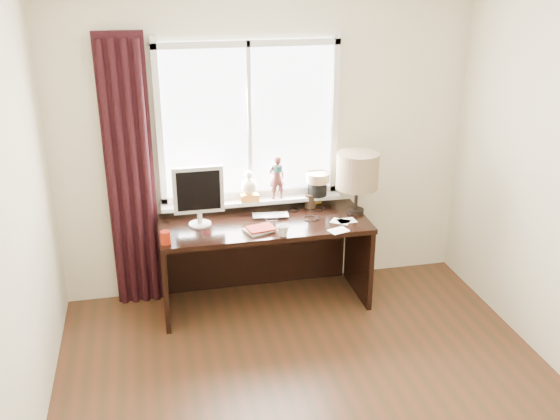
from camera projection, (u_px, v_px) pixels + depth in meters
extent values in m
cube|color=beige|center=(267.00, 144.00, 5.22)|extent=(3.50, 0.00, 2.60)
imported|color=silver|center=(271.00, 216.00, 5.16)|extent=(0.32, 0.22, 0.02)
imported|color=white|center=(283.00, 230.00, 4.80)|extent=(0.13, 0.13, 0.09)
cylinder|color=maroon|center=(166.00, 238.00, 4.66)|extent=(0.08, 0.08, 0.10)
cube|color=white|center=(249.00, 122.00, 5.10)|extent=(1.40, 0.02, 1.30)
cube|color=silver|center=(251.00, 194.00, 5.31)|extent=(1.50, 0.05, 0.05)
cube|color=silver|center=(248.00, 44.00, 4.84)|extent=(1.50, 0.05, 0.05)
cube|color=silver|center=(159.00, 127.00, 4.93)|extent=(0.05, 0.05, 1.40)
cube|color=silver|center=(335.00, 118.00, 5.22)|extent=(0.05, 0.05, 1.40)
cube|color=silver|center=(249.00, 122.00, 5.08)|extent=(0.03, 0.05, 1.30)
cube|color=silver|center=(252.00, 200.00, 5.28)|extent=(1.52, 0.18, 0.03)
cylinder|color=#70000B|center=(201.00, 188.00, 5.13)|extent=(0.15, 0.15, 0.27)
cube|color=gold|center=(249.00, 197.00, 5.24)|extent=(0.15, 0.12, 0.06)
sphere|color=beige|center=(249.00, 186.00, 5.20)|extent=(0.13, 0.13, 0.13)
sphere|color=beige|center=(249.00, 175.00, 5.16)|extent=(0.07, 0.07, 0.07)
imported|color=#5B2B26|center=(277.00, 177.00, 5.22)|extent=(0.15, 0.11, 0.38)
cylinder|color=#1E4C51|center=(278.00, 168.00, 5.18)|extent=(0.09, 0.09, 0.05)
cylinder|color=black|center=(317.00, 188.00, 5.34)|extent=(0.16, 0.16, 0.12)
cylinder|color=#8C6B4C|center=(318.00, 177.00, 5.30)|extent=(0.20, 0.20, 0.08)
cube|color=black|center=(130.00, 176.00, 4.99)|extent=(0.38, 0.05, 2.25)
cylinder|color=black|center=(113.00, 181.00, 4.94)|extent=(0.06, 0.06, 2.20)
cylinder|color=black|center=(124.00, 181.00, 4.95)|extent=(0.06, 0.06, 2.20)
cylinder|color=black|center=(136.00, 180.00, 4.97)|extent=(0.06, 0.06, 2.20)
cylinder|color=black|center=(147.00, 179.00, 4.99)|extent=(0.06, 0.06, 2.20)
cube|color=black|center=(264.00, 224.00, 5.08)|extent=(1.70, 0.70, 0.04)
cube|color=black|center=(164.00, 275.00, 5.05)|extent=(0.04, 0.64, 0.71)
cube|color=black|center=(359.00, 256.00, 5.38)|extent=(0.04, 0.64, 0.71)
cube|color=black|center=(257.00, 248.00, 5.52)|extent=(1.60, 0.03, 0.71)
cylinder|color=beige|center=(200.00, 224.00, 5.01)|extent=(0.18, 0.18, 0.01)
cylinder|color=beige|center=(200.00, 217.00, 4.99)|extent=(0.04, 0.04, 0.10)
cube|color=beige|center=(198.00, 190.00, 4.90)|extent=(0.40, 0.04, 0.38)
cube|color=black|center=(199.00, 191.00, 4.88)|extent=(0.34, 0.01, 0.32)
cube|color=beige|center=(259.00, 230.00, 4.90)|extent=(0.26, 0.23, 0.02)
cube|color=maroon|center=(261.00, 228.00, 4.89)|extent=(0.24, 0.19, 0.01)
cylinder|color=black|center=(310.00, 201.00, 5.34)|extent=(0.09, 0.09, 0.12)
cylinder|color=black|center=(308.00, 195.00, 5.33)|extent=(0.01, 0.01, 0.22)
cylinder|color=black|center=(312.00, 197.00, 5.32)|extent=(0.01, 0.01, 0.19)
cylinder|color=black|center=(310.00, 193.00, 5.33)|extent=(0.01, 0.01, 0.25)
cylinder|color=black|center=(312.00, 197.00, 5.35)|extent=(0.01, 0.01, 0.17)
cube|color=gold|center=(316.00, 197.00, 5.42)|extent=(0.10, 0.03, 0.13)
cube|color=#996633|center=(317.00, 197.00, 5.41)|extent=(0.07, 0.02, 0.10)
cylinder|color=black|center=(355.00, 211.00, 5.25)|extent=(0.14, 0.14, 0.03)
cylinder|color=black|center=(356.00, 197.00, 5.21)|extent=(0.03, 0.03, 0.22)
cylinder|color=#9C8D6C|center=(357.00, 171.00, 5.12)|extent=(0.35, 0.35, 0.30)
cube|color=white|center=(347.00, 221.00, 5.09)|extent=(0.16, 0.12, 0.00)
cube|color=white|center=(341.00, 221.00, 5.07)|extent=(0.19, 0.18, 0.00)
cube|color=white|center=(339.00, 230.00, 4.90)|extent=(0.18, 0.15, 0.00)
torus|color=black|center=(311.00, 218.00, 5.12)|extent=(0.18, 0.18, 0.01)
torus|color=black|center=(317.00, 209.00, 5.32)|extent=(0.12, 0.12, 0.01)
torus|color=black|center=(293.00, 210.00, 5.31)|extent=(0.11, 0.11, 0.01)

